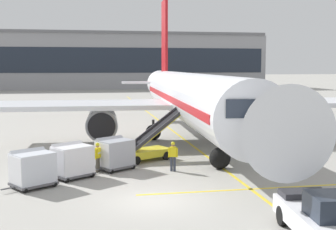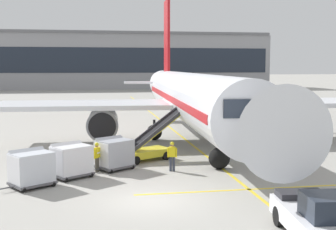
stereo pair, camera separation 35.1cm
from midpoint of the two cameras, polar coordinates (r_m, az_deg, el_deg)
ground_plane at (r=20.50m, az=-1.98°, el=-11.05°), size 600.00×600.00×0.00m
parked_airplane at (r=36.07m, az=3.22°, el=2.21°), size 31.33×41.28×13.74m
belt_loader at (r=28.97m, az=-2.34°, el=-4.02°), size 5.07×3.52×3.46m
baggage_cart_lead at (r=26.54m, az=-6.62°, el=-4.85°), size 2.71×2.44×1.91m
baggage_cart_second at (r=25.01m, az=-12.00°, el=-5.64°), size 2.71×2.44×1.91m
baggage_cart_third at (r=23.58m, az=-16.82°, el=-6.49°), size 2.71×2.44×1.91m
pushback_tug at (r=16.88m, az=19.35°, el=-12.32°), size 2.54×4.59×1.83m
ground_crew_by_loader at (r=25.94m, az=-8.77°, el=-5.15°), size 0.40×0.50×1.74m
ground_crew_by_carts at (r=25.89m, az=0.93°, el=-5.09°), size 0.55×0.34×1.74m
ground_crew_marshaller at (r=27.46m, az=-7.32°, el=-4.49°), size 0.30×0.56×1.74m
safety_cone_engine_keepout at (r=30.54m, az=-4.46°, el=-4.63°), size 0.60×0.60×0.69m
safety_cone_wingtip at (r=32.01m, az=-8.59°, el=-4.10°), size 0.68×0.68×0.76m
apron_guidance_line_lead_in at (r=35.73m, az=3.02°, el=-3.55°), size 0.20×110.00×0.01m
apron_guidance_line_stop_bar at (r=22.82m, az=11.41°, el=-9.35°), size 12.00×0.20×0.01m
terminal_building at (r=125.73m, az=-7.83°, el=6.94°), size 90.48×15.31×15.42m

